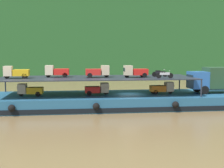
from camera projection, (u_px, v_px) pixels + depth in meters
ground_plane at (129, 106)px, 35.78m from camera, size 400.00×400.00×0.00m
cargo_barge at (129, 100)px, 35.68m from camera, size 31.60×8.58×1.50m
covered_lorry at (218, 79)px, 36.44m from camera, size 7.92×2.55×3.10m
cargo_rack at (97, 78)px, 34.98m from camera, size 22.40×7.20×2.00m
mini_truck_lower_stern at (30, 90)px, 33.82m from camera, size 2.79×1.29×1.38m
mini_truck_lower_aft at (97, 89)px, 34.69m from camera, size 2.75×1.22×1.38m
mini_truck_lower_mid at (162, 88)px, 35.74m from camera, size 2.78×1.27×1.38m
mini_truck_upper_stern at (16, 72)px, 33.45m from camera, size 2.76×1.24×1.38m
mini_truck_upper_mid at (57, 71)px, 35.09m from camera, size 2.78×1.26×1.38m
mini_truck_upper_fore at (98, 71)px, 34.79m from camera, size 2.74×1.21×1.38m
mini_truck_upper_bow at (135, 71)px, 34.77m from camera, size 2.79×1.29×1.38m
motorcycle_upper_port at (164, 74)px, 33.66m from camera, size 1.89×0.55×0.87m
motorcycle_upper_centre at (160, 73)px, 35.80m from camera, size 1.90×0.55×0.87m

